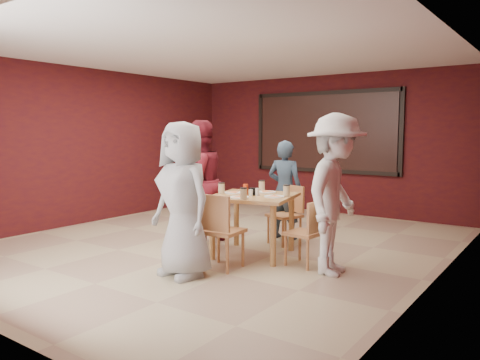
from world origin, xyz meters
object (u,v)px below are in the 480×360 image
Objects in this scene: chair_right at (309,229)px; diner_right at (335,195)px; chair_front at (219,227)px; dining_table at (253,203)px; chair_back at (288,211)px; diner_left at (199,182)px; diner_back at (285,190)px; chair_left at (205,209)px; diner_front at (183,200)px.

diner_right is at bearing -12.11° from chair_right.
diner_right reaches higher than chair_front.
dining_table is 0.89m from chair_back.
diner_left is (-1.12, 0.94, 0.39)m from chair_front.
diner_left is at bearing 174.49° from chair_right.
diner_left is at bearing 172.67° from dining_table.
chair_front is 0.61× the size of diner_back.
chair_front is 1.18m from chair_left.
diner_back is at bearing 95.89° from chair_front.
diner_left reaches higher than diner_front.
chair_right is (0.81, 0.75, -0.06)m from chair_front.
chair_right is at bearing 124.29° from diner_back.
diner_right is (1.38, -1.23, 0.17)m from diner_back.
diner_back is 0.81× the size of diner_right.
diner_front is 1.16× the size of diner_back.
diner_right is at bearing 131.42° from diner_back.
chair_back reaches higher than chair_right.
diner_right is (1.18, -0.98, 0.45)m from chair_back.
dining_table is 1.46× the size of chair_back.
chair_left is at bearing 51.29° from diner_back.
diner_right reaches higher than chair_right.
chair_left is at bearing 138.06° from chair_front.
diner_front is 1.65m from diner_left.
chair_back is 0.90× the size of chair_left.
dining_table is 1.24m from diner_front.
diner_right is (1.19, 0.67, 0.41)m from chair_front.
diner_left is (-1.13, -0.72, 0.43)m from chair_back.
diner_left is at bearing 38.91° from diner_back.
diner_right is (2.07, -0.12, 0.39)m from chair_left.
diner_left reaches higher than chair_left.
diner_back is at bearing 97.75° from dining_table.
chair_right is (1.69, -0.04, -0.08)m from chair_left.
chair_right is 1.55m from diner_back.
chair_right is 0.44× the size of diner_right.
chair_back is at bearing 44.43° from chair_left.
diner_back is 1.86m from diner_right.
diner_front is 1.76m from diner_right.
chair_left is 1.44m from diner_front.
chair_left is at bearing -179.27° from dining_table.
dining_table reaches higher than chair_front.
chair_back is at bearing 86.63° from dining_table.
chair_back is 0.47× the size of diner_left.
diner_left is (-0.93, -0.96, 0.15)m from diner_back.
chair_left is 0.51× the size of diner_right.
dining_table is 1.36× the size of chair_front.
chair_left is at bearing 67.87° from diner_left.
dining_table is 0.82m from chair_front.
chair_back is 0.42m from diner_back.
diner_front is at bearing -60.51° from chair_left.
chair_back is 2.13m from diner_front.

